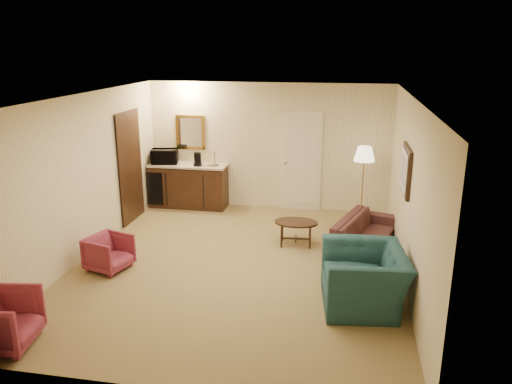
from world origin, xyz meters
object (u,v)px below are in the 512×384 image
at_px(sofa, 364,228).
at_px(waste_bin, 218,202).
at_px(rose_chair_near, 109,251).
at_px(rose_chair_far, 2,318).
at_px(floor_lamp, 363,185).
at_px(coffee_maker, 198,159).
at_px(teal_armchair, 365,269).
at_px(wetbar_cabinet, 189,185).
at_px(microwave, 165,155).
at_px(coffee_table, 296,233).

xyz_separation_m(sofa, waste_bin, (-2.95, 1.61, -0.21)).
relative_size(rose_chair_near, rose_chair_far, 0.84).
distance_m(sofa, waste_bin, 3.37).
bearing_deg(waste_bin, floor_lamp, -4.87).
height_order(waste_bin, coffee_maker, coffee_maker).
bearing_deg(sofa, teal_armchair, -162.87).
distance_m(wetbar_cabinet, floor_lamp, 3.61).
height_order(rose_chair_near, rose_chair_far, rose_chair_far).
bearing_deg(rose_chair_far, sofa, -56.78).
bearing_deg(microwave, rose_chair_near, -98.19).
height_order(wetbar_cabinet, coffee_maker, coffee_maker).
distance_m(waste_bin, microwave, 1.49).
bearing_deg(coffee_table, wetbar_cabinet, 145.03).
height_order(teal_armchair, waste_bin, teal_armchair).
distance_m(rose_chair_near, coffee_table, 3.09).
relative_size(wetbar_cabinet, coffee_maker, 5.93).
relative_size(teal_armchair, floor_lamp, 0.80).
bearing_deg(floor_lamp, waste_bin, 175.13).
distance_m(wetbar_cabinet, rose_chair_near, 3.22).
distance_m(rose_chair_near, coffee_maker, 3.25).
relative_size(waste_bin, microwave, 0.56).
height_order(sofa, teal_armchair, teal_armchair).
relative_size(microwave, coffee_maker, 1.97).
xyz_separation_m(coffee_table, floor_lamp, (1.12, 1.40, 0.53)).
bearing_deg(microwave, teal_armchair, -54.37).
distance_m(wetbar_cabinet, teal_armchair, 5.07).
bearing_deg(coffee_maker, coffee_table, -27.99).
relative_size(rose_chair_near, waste_bin, 1.96).
height_order(teal_armchair, coffee_maker, coffee_maker).
relative_size(wetbar_cabinet, floor_lamp, 1.10).
bearing_deg(coffee_table, teal_armchair, -60.14).
xyz_separation_m(teal_armchair, floor_lamp, (0.03, 3.30, 0.23)).
relative_size(teal_armchair, rose_chair_near, 1.99).
bearing_deg(teal_armchair, sofa, 171.65).
bearing_deg(waste_bin, rose_chair_far, -102.35).
relative_size(coffee_table, microwave, 1.36).
height_order(wetbar_cabinet, sofa, wetbar_cabinet).
bearing_deg(teal_armchair, coffee_maker, -143.74).
bearing_deg(rose_chair_near, sofa, -52.43).
height_order(rose_chair_far, microwave, microwave).
distance_m(sofa, microwave, 4.49).
xyz_separation_m(wetbar_cabinet, coffee_table, (2.46, -1.72, -0.25)).
bearing_deg(coffee_maker, wetbar_cabinet, 167.91).
height_order(rose_chair_near, microwave, microwave).
bearing_deg(coffee_maker, teal_armchair, -38.53).
bearing_deg(floor_lamp, microwave, 175.65).
relative_size(floor_lamp, coffee_maker, 5.40).
xyz_separation_m(wetbar_cabinet, sofa, (3.60, -1.68, -0.10)).
bearing_deg(coffee_table, floor_lamp, 51.28).
bearing_deg(rose_chair_near, microwave, 20.34).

